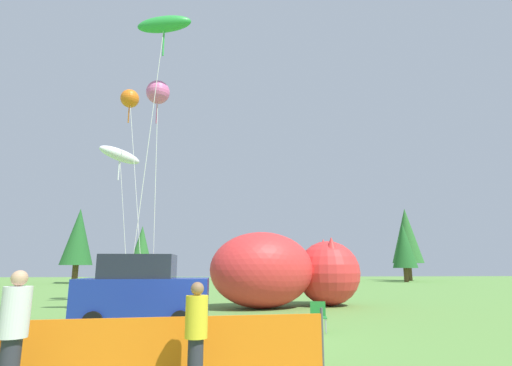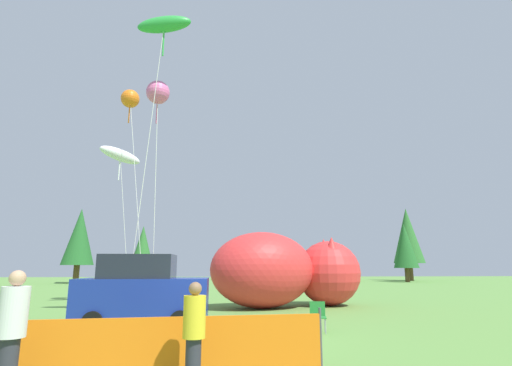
{
  "view_description": "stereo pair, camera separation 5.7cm",
  "coord_description": "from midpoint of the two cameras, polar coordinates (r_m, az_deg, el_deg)",
  "views": [
    {
      "loc": [
        -0.13,
        -11.01,
        1.85
      ],
      "look_at": [
        1.21,
        4.93,
        5.18
      ],
      "focal_mm": 28.0,
      "sensor_mm": 36.0,
      "label": 1
    },
    {
      "loc": [
        -0.07,
        -11.01,
        1.85
      ],
      "look_at": [
        1.21,
        4.93,
        5.18
      ],
      "focal_mm": 28.0,
      "sensor_mm": 36.0,
      "label": 2
    }
  ],
  "objects": [
    {
      "name": "horizon_tree_northeast",
      "position": [
        50.87,
        20.55,
        -8.43
      ],
      "size": [
        2.83,
        2.83,
        6.76
      ],
      "color": "brown",
      "rests_on": "ground"
    },
    {
      "name": "horizon_tree_west",
      "position": [
        55.53,
        20.86,
        -7.06
      ],
      "size": [
        3.86,
        3.86,
        9.21
      ],
      "color": "brown",
      "rests_on": "ground"
    },
    {
      "name": "kite_green_fish",
      "position": [
        16.64,
        -12.89,
        21.06
      ],
      "size": [
        2.15,
        1.01,
        11.28
      ],
      "color": "silver",
      "rests_on": "ground"
    },
    {
      "name": "horizon_tree_mid",
      "position": [
        46.82,
        -15.87,
        -8.86
      ],
      "size": [
        2.63,
        2.63,
        6.27
      ],
      "color": "brown",
      "rests_on": "ground"
    },
    {
      "name": "parked_car",
      "position": [
        13.34,
        -15.78,
        -14.71
      ],
      "size": [
        3.96,
        1.97,
        2.2
      ],
      "rotation": [
        0.0,
        0.0,
        -0.0
      ],
      "color": "navy",
      "rests_on": "ground"
    },
    {
      "name": "spectator_in_grey_shirt",
      "position": [
        6.62,
        -8.59,
        -20.1
      ],
      "size": [
        0.35,
        0.35,
        1.6
      ],
      "color": "#2D2D38",
      "rests_on": "ground"
    },
    {
      "name": "spectator_in_yellow_shirt",
      "position": [
        6.97,
        -31.33,
        -17.31
      ],
      "size": [
        0.39,
        0.39,
        1.79
      ],
      "color": "#2D2D38",
      "rests_on": "ground"
    },
    {
      "name": "kite_pink_octopus",
      "position": [
        16.68,
        -13.74,
        12.37
      ],
      "size": [
        0.92,
        1.1,
        9.06
      ],
      "color": "silver",
      "rests_on": "ground"
    },
    {
      "name": "ground_plane",
      "position": [
        11.17,
        -4.31,
        -21.25
      ],
      "size": [
        120.0,
        120.0,
        0.0
      ],
      "primitive_type": "plane",
      "color": "#609342"
    },
    {
      "name": "inflatable_cat",
      "position": [
        18.79,
        4.07,
        -12.62
      ],
      "size": [
        7.57,
        4.79,
        3.36
      ],
      "rotation": [
        0.0,
        0.0,
        0.29
      ],
      "color": "red",
      "rests_on": "ground"
    },
    {
      "name": "horizon_tree_east",
      "position": [
        48.4,
        -23.88,
        -7.04
      ],
      "size": [
        3.4,
        3.4,
        8.12
      ],
      "color": "brown",
      "rests_on": "ground"
    },
    {
      "name": "safety_fence",
      "position": [
        7.32,
        -15.9,
        -21.92
      ],
      "size": [
        6.2,
        0.67,
        1.11
      ],
      "rotation": [
        0.0,
        0.0,
        0.1
      ],
      "color": "orange",
      "rests_on": "ground"
    },
    {
      "name": "folding_chair",
      "position": [
        12.14,
        8.95,
        -18.03
      ],
      "size": [
        0.54,
        0.54,
        0.84
      ],
      "rotation": [
        0.0,
        0.0,
        -1.76
      ],
      "color": "#267F33",
      "rests_on": "ground"
    },
    {
      "name": "kite_orange_flower",
      "position": [
        21.72,
        -17.46,
        11.32
      ],
      "size": [
        2.19,
        2.75,
        10.67
      ],
      "color": "silver",
      "rests_on": "ground"
    },
    {
      "name": "kite_white_ghost",
      "position": [
        21.46,
        -18.75,
        3.72
      ],
      "size": [
        2.2,
        1.7,
        7.94
      ],
      "color": "silver",
      "rests_on": "ground"
    }
  ]
}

